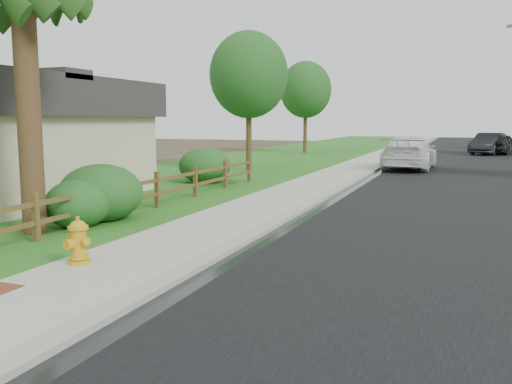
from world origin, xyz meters
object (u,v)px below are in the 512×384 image
at_px(fire_hydrant, 78,242).
at_px(white_suv, 410,153).
at_px(ranch_fence, 134,193).
at_px(dark_car_mid, 500,144).

relative_size(fire_hydrant, white_suv, 0.14).
bearing_deg(white_suv, fire_hydrant, 82.55).
bearing_deg(ranch_fence, dark_car_mid, 71.73).
distance_m(fire_hydrant, dark_car_mid, 38.56).
distance_m(white_suv, dark_car_mid, 16.42).
bearing_deg(white_suv, ranch_fence, 73.51).
bearing_deg(fire_hydrant, white_suv, 80.96).
bearing_deg(ranch_fence, fire_hydrant, -66.56).
distance_m(ranch_fence, white_suv, 18.04).
relative_size(fire_hydrant, dark_car_mid, 0.18).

